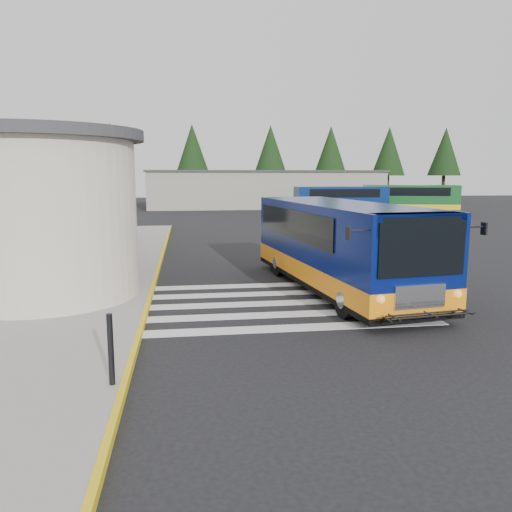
{
  "coord_description": "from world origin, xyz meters",
  "views": [
    {
      "loc": [
        -2.92,
        -14.66,
        3.69
      ],
      "look_at": [
        -0.94,
        -0.5,
        1.36
      ],
      "focal_mm": 35.0,
      "sensor_mm": 36.0,
      "label": 1
    }
  ],
  "objects": [
    {
      "name": "pedestrian_a",
      "position": [
        -6.46,
        -1.05,
        1.06
      ],
      "size": [
        0.58,
        0.75,
        1.82
      ],
      "primitive_type": "imported",
      "rotation": [
        0.0,
        0.0,
        1.8
      ],
      "color": "black",
      "rests_on": "sidewalk"
    },
    {
      "name": "pedestrian_b",
      "position": [
        -6.67,
        -1.22,
        1.08
      ],
      "size": [
        1.01,
        1.11,
        1.85
      ],
      "primitive_type": "imported",
      "rotation": [
        0.0,
        0.0,
        -1.15
      ],
      "color": "black",
      "rests_on": "sidewalk"
    },
    {
      "name": "ground",
      "position": [
        0.0,
        0.0,
        0.0
      ],
      "size": [
        140.0,
        140.0,
        0.0
      ],
      "primitive_type": "plane",
      "color": "black",
      "rests_on": "ground"
    },
    {
      "name": "far_bus_b",
      "position": [
        18.99,
        32.2,
        1.51
      ],
      "size": [
        9.37,
        4.64,
        2.33
      ],
      "rotation": [
        0.0,
        0.0,
        1.33
      ],
      "color": "#154F21",
      "rests_on": "ground"
    },
    {
      "name": "depot_building",
      "position": [
        6.0,
        42.0,
        2.11
      ],
      "size": [
        26.4,
        8.4,
        4.2
      ],
      "color": "gray",
      "rests_on": "ground"
    },
    {
      "name": "curb_strip",
      "position": [
        -4.05,
        4.0,
        0.08
      ],
      "size": [
        0.12,
        34.0,
        0.16
      ],
      "primitive_type": "cube",
      "color": "yellow",
      "rests_on": "ground"
    },
    {
      "name": "tree_line",
      "position": [
        6.29,
        50.0,
        6.77
      ],
      "size": [
        58.4,
        4.4,
        10.0
      ],
      "color": "black",
      "rests_on": "ground"
    },
    {
      "name": "crosswalk",
      "position": [
        -0.5,
        -0.8,
        0.01
      ],
      "size": [
        8.0,
        5.35,
        0.01
      ],
      "color": "silver",
      "rests_on": "ground"
    },
    {
      "name": "transit_bus",
      "position": [
        1.89,
        0.63,
        1.35
      ],
      "size": [
        4.23,
        10.21,
        2.81
      ],
      "rotation": [
        0.0,
        0.0,
        0.12
      ],
      "color": "#071459",
      "rests_on": "ground"
    },
    {
      "name": "far_bus_a",
      "position": [
        11.59,
        31.15,
        1.46
      ],
      "size": [
        8.72,
        2.55,
        2.24
      ],
      "rotation": [
        0.0,
        0.0,
        1.58
      ],
      "color": "#061C4F",
      "rests_on": "ground"
    },
    {
      "name": "sidewalk",
      "position": [
        -9.0,
        4.0,
        0.07
      ],
      "size": [
        10.0,
        34.0,
        0.15
      ],
      "primitive_type": "cube",
      "color": "gray",
      "rests_on": "ground"
    },
    {
      "name": "bollard",
      "position": [
        -4.24,
        -6.33,
        0.77
      ],
      "size": [
        0.1,
        0.1,
        1.25
      ],
      "primitive_type": "cylinder",
      "color": "black",
      "rests_on": "sidewalk"
    }
  ]
}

